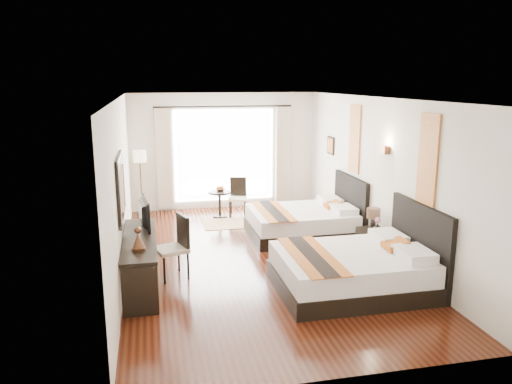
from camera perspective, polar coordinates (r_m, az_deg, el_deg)
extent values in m
cube|color=black|center=(8.93, 0.09, -7.62)|extent=(4.50, 7.50, 0.01)
cube|color=white|center=(8.38, 0.10, 10.61)|extent=(4.50, 7.50, 0.02)
cube|color=silver|center=(9.28, 13.78, 1.80)|extent=(0.01, 7.50, 2.80)
cube|color=silver|center=(8.37, -15.10, 0.56)|extent=(0.01, 7.50, 2.80)
cube|color=silver|center=(12.18, -3.68, 4.68)|extent=(4.50, 0.01, 2.80)
cube|color=silver|center=(5.08, 9.23, -7.01)|extent=(4.50, 0.01, 2.80)
cube|color=white|center=(12.18, -3.66, 4.20)|extent=(2.40, 0.02, 2.20)
cube|color=white|center=(12.12, -3.62, 4.16)|extent=(2.30, 0.02, 2.10)
cube|color=#BDAA92|center=(11.96, -10.49, 3.76)|extent=(0.35, 0.14, 2.35)
cube|color=#BDAA92|center=(12.38, 3.08, 4.26)|extent=(0.35, 0.14, 2.35)
cube|color=#9B3016|center=(7.78, 19.05, 3.53)|extent=(0.03, 0.50, 1.35)
cube|color=#9B3016|center=(10.16, 11.21, 5.99)|extent=(0.03, 0.50, 1.35)
cube|color=#4C2C1B|center=(8.88, 14.57, 4.68)|extent=(0.10, 0.14, 0.14)
cube|color=black|center=(7.60, -15.22, 0.51)|extent=(0.04, 1.25, 0.95)
cube|color=white|center=(7.60, -15.04, 0.52)|extent=(0.01, 1.12, 0.82)
cube|color=black|center=(7.75, 10.63, -10.01)|extent=(2.17, 1.69, 0.26)
cube|color=white|center=(7.65, 10.72, -8.00)|extent=(2.11, 1.65, 0.32)
cube|color=black|center=(8.07, 18.20, -5.73)|extent=(0.08, 1.69, 1.27)
cube|color=#AA5B1B|center=(7.38, 6.38, -7.23)|extent=(0.58, 1.75, 0.02)
cube|color=black|center=(10.16, 5.10, -4.35)|extent=(2.04, 1.59, 0.25)
cube|color=white|center=(10.09, 5.13, -2.87)|extent=(1.98, 1.55, 0.30)
cube|color=black|center=(10.39, 10.73, -1.44)|extent=(0.08, 1.59, 1.19)
cube|color=#AA5B1B|center=(9.89, 1.98, -2.19)|extent=(0.55, 1.65, 0.02)
cube|color=black|center=(9.18, 13.10, -5.71)|extent=(0.42, 0.52, 0.50)
cylinder|color=black|center=(9.13, 13.23, -3.51)|extent=(0.10, 0.10, 0.20)
cylinder|color=#3C2A1C|center=(9.08, 13.29, -2.37)|extent=(0.24, 0.24, 0.18)
imported|color=black|center=(9.01, 13.71, -3.93)|extent=(0.16, 0.16, 0.15)
cube|color=black|center=(7.91, -13.05, -7.74)|extent=(0.50, 2.20, 0.76)
imported|color=black|center=(8.25, -13.09, -2.38)|extent=(0.21, 0.85, 0.48)
cube|color=#C0AF93|center=(8.07, -9.66, -6.49)|extent=(0.59, 0.59, 0.06)
cube|color=black|center=(8.06, -8.35, -4.38)|extent=(0.18, 0.43, 0.52)
cylinder|color=black|center=(12.04, -12.83, -2.45)|extent=(0.23, 0.23, 0.03)
cylinder|color=#4C2C1B|center=(11.88, -12.99, 0.60)|extent=(0.03, 0.03, 1.29)
cylinder|color=beige|center=(11.76, -13.16, 4.01)|extent=(0.31, 0.31, 0.27)
cylinder|color=black|center=(11.51, -4.16, -1.39)|extent=(0.52, 0.52, 0.60)
imported|color=#432D18|center=(11.48, -4.11, 0.26)|extent=(0.23, 0.23, 0.06)
cube|color=#C0AF93|center=(11.56, -2.10, -0.75)|extent=(0.50, 0.50, 0.05)
cube|color=black|center=(11.68, -2.04, 0.62)|extent=(0.38, 0.14, 0.45)
cube|color=tan|center=(11.01, -2.76, -3.60)|extent=(1.28, 0.88, 0.01)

